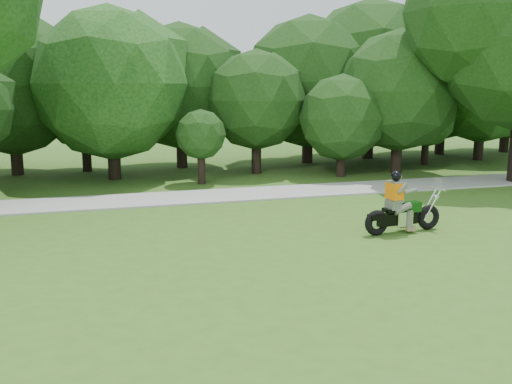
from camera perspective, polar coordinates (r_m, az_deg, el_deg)
ground at (r=12.24m, az=10.03°, el=-7.17°), size 100.00×100.00×0.00m
walkway at (r=19.49m, az=-0.44°, el=-0.19°), size 60.00×2.20×0.06m
tree_line at (r=26.10m, az=-1.48°, el=10.64°), size 40.62×11.99×7.88m
chopper_motorcycle at (r=14.87m, az=14.19°, el=-1.77°), size 2.25×0.66×1.61m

